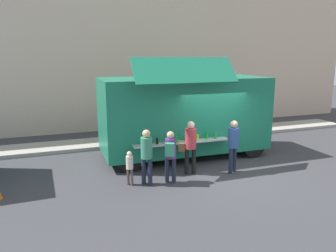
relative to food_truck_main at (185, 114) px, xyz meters
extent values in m
plane|color=#38383D|center=(0.61, -2.00, -1.63)|extent=(60.00, 60.00, 0.00)
cube|color=#9E998E|center=(-4.00, 2.62, -1.56)|extent=(28.00, 1.60, 0.15)
cube|color=beige|center=(-3.00, 6.52, 2.94)|extent=(32.00, 2.40, 9.14)
cube|color=#197656|center=(0.00, 0.02, 0.01)|extent=(6.21, 2.53, 2.69)
cube|color=#197656|center=(-0.65, -1.55, 1.69)|extent=(3.41, 0.84, 0.81)
cube|color=black|center=(-0.64, -1.12, 0.34)|extent=(3.23, 0.15, 1.21)
cube|color=#B7B7BC|center=(-0.64, -1.34, -0.71)|extent=(3.40, 0.41, 0.05)
cylinder|color=green|center=(-1.89, -1.31, -0.56)|extent=(0.07, 0.07, 0.26)
cylinder|color=black|center=(-1.54, -1.35, -0.58)|extent=(0.08, 0.08, 0.21)
cylinder|color=red|center=(-1.20, -1.38, -0.59)|extent=(0.07, 0.07, 0.19)
cylinder|color=green|center=(-0.83, -1.32, -0.59)|extent=(0.08, 0.08, 0.20)
cylinder|color=green|center=(-0.45, -1.33, -0.59)|extent=(0.08, 0.08, 0.19)
cylinder|color=yellow|center=(-0.09, -1.39, -0.58)|extent=(0.08, 0.08, 0.21)
cylinder|color=green|center=(0.28, -1.34, -0.56)|extent=(0.08, 0.08, 0.25)
cylinder|color=green|center=(0.60, -1.36, -0.57)|extent=(0.08, 0.08, 0.24)
cube|color=black|center=(3.03, -0.03, 0.50)|extent=(0.11, 2.07, 1.18)
cylinder|color=black|center=(2.40, 1.05, -1.18)|extent=(0.90, 0.28, 0.90)
cylinder|color=black|center=(2.37, -1.08, -1.18)|extent=(0.90, 0.28, 0.90)
cylinder|color=black|center=(-2.37, 1.12, -1.18)|extent=(0.90, 0.28, 0.90)
cylinder|color=black|center=(-2.41, -1.00, -1.18)|extent=(0.90, 0.28, 0.90)
cylinder|color=#2E6234|center=(4.29, 2.32, -1.12)|extent=(0.60, 0.60, 1.02)
cylinder|color=black|center=(-0.70, -1.88, -1.20)|extent=(0.14, 0.14, 0.86)
cylinder|color=black|center=(-0.48, -1.94, -1.20)|extent=(0.14, 0.14, 0.86)
cylinder|color=#B93740|center=(-0.59, -1.91, -0.45)|extent=(0.36, 0.36, 0.65)
sphere|color=beige|center=(-0.59, -1.91, -0.01)|extent=(0.24, 0.24, 0.24)
cube|color=brown|center=(-0.87, -1.83, -0.72)|extent=(0.24, 0.20, 0.25)
cylinder|color=#1F2338|center=(-1.55, -2.33, -1.24)|extent=(0.12, 0.12, 0.78)
cylinder|color=#1F2338|center=(-1.36, -2.42, -1.24)|extent=(0.12, 0.12, 0.78)
cylinder|color=#57307A|center=(-1.46, -2.37, -0.55)|extent=(0.32, 0.32, 0.59)
sphere|color=#D0AD8A|center=(-1.46, -2.37, -0.15)|extent=(0.22, 0.22, 0.22)
cube|color=#308B6B|center=(-1.56, -2.60, -0.52)|extent=(0.31, 0.27, 0.38)
cylinder|color=#1D2339|center=(-2.25, -2.21, -1.22)|extent=(0.13, 0.13, 0.83)
cylinder|color=#1D2339|center=(-2.10, -2.38, -1.22)|extent=(0.13, 0.13, 0.83)
cylinder|color=#358166|center=(-2.18, -2.29, -0.49)|extent=(0.34, 0.34, 0.63)
sphere|color=#D8AF82|center=(-2.18, -2.29, -0.06)|extent=(0.23, 0.23, 0.23)
cylinder|color=#1C2537|center=(0.66, -2.34, -1.20)|extent=(0.14, 0.14, 0.86)
cylinder|color=#1C2537|center=(0.86, -2.22, -1.20)|extent=(0.14, 0.14, 0.86)
cylinder|color=#2B4C8C|center=(0.76, -2.28, -0.45)|extent=(0.36, 0.36, 0.65)
sphere|color=tan|center=(0.76, -2.28, 0.00)|extent=(0.24, 0.24, 0.24)
cylinder|color=#504344|center=(-2.70, -2.11, -1.38)|extent=(0.08, 0.08, 0.51)
cylinder|color=#504344|center=(-2.62, -2.21, -1.38)|extent=(0.08, 0.08, 0.51)
cylinder|color=beige|center=(-2.66, -2.16, -0.93)|extent=(0.21, 0.21, 0.39)
sphere|color=beige|center=(-2.66, -2.16, -0.66)|extent=(0.14, 0.14, 0.14)
camera|label=1|loc=(-4.70, -11.01, 2.13)|focal=34.42mm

